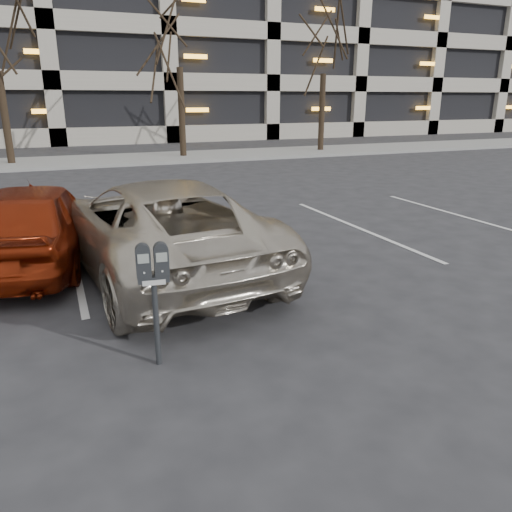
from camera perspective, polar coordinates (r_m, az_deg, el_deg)
The scene contains 9 objects.
ground at distance 6.93m, azimuth -7.45°, elevation -4.42°, with size 140.00×140.00×0.00m, color #28282B.
sidewalk at distance 22.44m, azimuth -18.38°, elevation 10.28°, with size 80.00×4.00×0.12m, color gray.
stall_lines at distance 8.92m, azimuth -20.09°, elevation -0.29°, with size 16.90×5.20×0.00m.
parking_garage at distance 42.84m, azimuth -3.91°, elevation 26.54°, with size 52.00×20.00×19.00m.
tree_c at distance 23.21m, azimuth -9.01°, elevation 26.32°, with size 3.76×3.76×8.54m.
tree_d at distance 25.77m, azimuth 7.92°, elevation 24.92°, with size 3.61×3.61×8.21m.
parking_meter at distance 4.89m, azimuth -11.67°, elevation -2.16°, with size 0.33×0.16×1.25m.
suv_silver at distance 7.71m, azimuth -11.00°, elevation 3.31°, with size 2.93×5.42×1.45m.
car_red at distance 8.63m, azimuth -24.17°, elevation 3.40°, with size 1.63×4.06×1.38m, color maroon.
Camera 1 is at (-1.59, -6.24, 2.58)m, focal length 35.00 mm.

